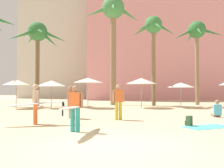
% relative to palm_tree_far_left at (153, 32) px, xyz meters
% --- Properties ---
extents(ground, '(120.00, 120.00, 0.00)m').
position_rel_palm_tree_far_left_xyz_m(ground, '(-4.43, -16.28, -7.05)').
color(ground, '#C6B28C').
extents(hotel_pink, '(23.72, 10.03, 17.93)m').
position_rel_palm_tree_far_left_xyz_m(hotel_pink, '(4.69, 16.39, 1.92)').
color(hotel_pink, pink).
rests_on(hotel_pink, ground).
extents(hotel_tower_gray, '(13.29, 11.43, 27.29)m').
position_rel_palm_tree_far_left_xyz_m(hotel_tower_gray, '(-13.09, 25.25, 6.60)').
color(hotel_tower_gray, beige).
rests_on(hotel_tower_gray, ground).
extents(palm_tree_far_left, '(4.17, 4.46, 8.55)m').
position_rel_palm_tree_far_left_xyz_m(palm_tree_far_left, '(0.00, 0.00, 0.00)').
color(palm_tree_far_left, brown).
rests_on(palm_tree_far_left, ground).
extents(palm_tree_left, '(5.64, 5.62, 10.77)m').
position_rel_palm_tree_far_left_xyz_m(palm_tree_left, '(-3.79, 1.05, 1.61)').
color(palm_tree_left, '#896B4C').
rests_on(palm_tree_left, ground).
extents(palm_tree_right, '(5.05, 5.01, 8.33)m').
position_rel_palm_tree_far_left_xyz_m(palm_tree_right, '(4.53, 0.84, -0.17)').
color(palm_tree_right, '#896B4C').
rests_on(palm_tree_right, ground).
extents(palm_tree_far_right, '(5.66, 5.16, 7.95)m').
position_rel_palm_tree_far_left_xyz_m(palm_tree_far_right, '(-11.03, 0.32, -0.51)').
color(palm_tree_far_right, brown).
rests_on(palm_tree_far_right, ground).
extents(cafe_umbrella_0, '(2.49, 2.49, 2.48)m').
position_rel_palm_tree_far_left_xyz_m(cafe_umbrella_0, '(-6.03, -2.79, -4.77)').
color(cafe_umbrella_0, gray).
rests_on(cafe_umbrella_0, ground).
extents(cafe_umbrella_1, '(2.07, 2.07, 2.33)m').
position_rel_palm_tree_far_left_xyz_m(cafe_umbrella_1, '(-11.76, -3.13, -4.95)').
color(cafe_umbrella_1, gray).
rests_on(cafe_umbrella_1, ground).
extents(cafe_umbrella_2, '(2.24, 2.24, 2.10)m').
position_rel_palm_tree_far_left_xyz_m(cafe_umbrella_2, '(1.67, -2.92, -5.15)').
color(cafe_umbrella_2, gray).
rests_on(cafe_umbrella_2, ground).
extents(cafe_umbrella_3, '(2.56, 2.56, 2.47)m').
position_rel_palm_tree_far_left_xyz_m(cafe_umbrella_3, '(-1.61, -2.82, -4.82)').
color(cafe_umbrella_3, gray).
rests_on(cafe_umbrella_3, ground).
extents(cafe_umbrella_5, '(2.37, 2.37, 2.28)m').
position_rel_palm_tree_far_left_xyz_m(cafe_umbrella_5, '(-9.02, -2.83, -5.02)').
color(cafe_umbrella_5, gray).
rests_on(cafe_umbrella_5, ground).
extents(beach_towel, '(2.23, 1.69, 0.01)m').
position_rel_palm_tree_far_left_xyz_m(beach_towel, '(-0.55, -13.19, -7.04)').
color(beach_towel, '#4CC6D6').
rests_on(beach_towel, ground).
extents(backpack, '(0.35, 0.35, 0.42)m').
position_rel_palm_tree_far_left_xyz_m(backpack, '(-1.20, -12.89, -6.85)').
color(backpack, '#375331').
rests_on(backpack, ground).
extents(person_near_left, '(3.09, 1.12, 1.75)m').
position_rel_palm_tree_far_left_xyz_m(person_near_left, '(-7.69, -12.30, -6.11)').
color(person_near_left, orange).
rests_on(person_near_left, ground).
extents(person_mid_center, '(0.52, 0.92, 0.95)m').
position_rel_palm_tree_far_left_xyz_m(person_mid_center, '(1.51, -9.63, -6.71)').
color(person_mid_center, '#936B51').
rests_on(person_mid_center, ground).
extents(person_mid_left, '(0.90, 2.75, 1.66)m').
position_rel_palm_tree_far_left_xyz_m(person_mid_left, '(-5.74, -14.27, -6.14)').
color(person_mid_left, teal).
rests_on(person_mid_left, ground).
extents(person_far_right, '(0.61, 0.29, 1.77)m').
position_rel_palm_tree_far_left_xyz_m(person_far_right, '(-3.99, -10.76, -6.08)').
color(person_far_right, gold).
rests_on(person_far_right, ground).
extents(person_mid_right, '(0.29, 0.61, 1.70)m').
position_rel_palm_tree_far_left_xyz_m(person_mid_right, '(-6.47, -10.05, -6.12)').
color(person_mid_right, orange).
rests_on(person_mid_right, ground).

